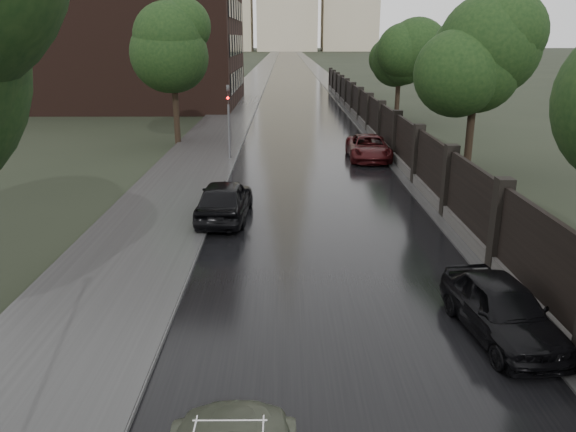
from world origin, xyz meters
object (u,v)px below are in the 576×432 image
Objects in this scene: tree_right_b at (476,69)px; hatchback_left at (225,199)px; tree_left_far at (173,57)px; tree_right_c at (400,57)px; car_right_far at (368,148)px; car_right_near at (502,309)px; traffic_light at (229,116)px.

hatchback_left is (-11.04, -7.19, -4.21)m from tree_right_b.
tree_left_far is at bearing 152.70° from tree_right_b.
tree_right_c is at bearing 32.83° from tree_left_far.
tree_left_far is 12.95m from car_right_far.
car_right_near is (-4.12, -33.67, -4.29)m from tree_right_c.
tree_right_c is 1.81× the size of car_right_near.
tree_right_c reaches higher than traffic_light.
tree_right_b is 1.00× the size of tree_right_c.
tree_right_b reaches higher than car_right_near.
tree_right_b is at bearing -90.00° from tree_right_c.
traffic_light is at bearing -53.53° from tree_left_far.
hatchback_left is at bearing -85.72° from traffic_light.
hatchback_left is at bearing -113.66° from tree_right_c.
tree_left_far reaches higher than car_right_far.
tree_right_c is at bearing 51.82° from traffic_light.
tree_right_c reaches higher than car_right_far.
car_right_near reaches higher than car_right_far.
tree_right_b reaches higher than car_right_far.
tree_right_b is at bearing 68.19° from car_right_near.
tree_right_c is 1.49× the size of car_right_far.
traffic_light is at bearing -176.14° from car_right_far.
traffic_light reaches higher than car_right_near.
hatchback_left is at bearing -73.63° from tree_left_far.
tree_right_b is 1.81× the size of car_right_near.
tree_left_far is 1.69× the size of hatchback_left.
traffic_light is (-11.80, 2.99, -2.55)m from tree_right_b.
car_right_far is (6.72, 10.55, -0.09)m from hatchback_left.
tree_left_far is 1.91× the size of car_right_near.
tree_left_far is 26.66m from car_right_near.
tree_right_b reaches higher than traffic_light.
traffic_light is 7.69m from car_right_far.
tree_right_b is at bearing -144.55° from hatchback_left.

